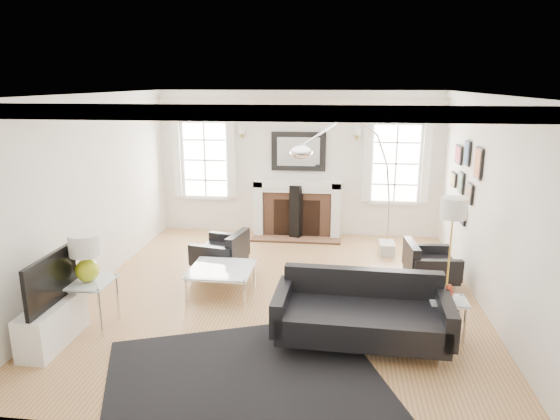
# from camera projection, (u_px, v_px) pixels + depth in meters

# --- Properties ---
(floor) EXTENTS (6.00, 6.00, 0.00)m
(floor) POSITION_uv_depth(u_px,v_px,m) (280.00, 294.00, 7.17)
(floor) COLOR olive
(floor) RESTS_ON ground
(back_wall) EXTENTS (5.50, 0.04, 2.80)m
(back_wall) POSITION_uv_depth(u_px,v_px,m) (299.00, 164.00, 9.70)
(back_wall) COLOR white
(back_wall) RESTS_ON floor
(front_wall) EXTENTS (5.50, 0.04, 2.80)m
(front_wall) POSITION_uv_depth(u_px,v_px,m) (236.00, 286.00, 3.94)
(front_wall) COLOR white
(front_wall) RESTS_ON floor
(left_wall) EXTENTS (0.04, 6.00, 2.80)m
(left_wall) POSITION_uv_depth(u_px,v_px,m) (90.00, 194.00, 7.13)
(left_wall) COLOR white
(left_wall) RESTS_ON floor
(right_wall) EXTENTS (0.04, 6.00, 2.80)m
(right_wall) POSITION_uv_depth(u_px,v_px,m) (490.00, 205.00, 6.50)
(right_wall) COLOR white
(right_wall) RESTS_ON floor
(ceiling) EXTENTS (5.50, 6.00, 0.02)m
(ceiling) POSITION_uv_depth(u_px,v_px,m) (281.00, 94.00, 6.47)
(ceiling) COLOR white
(ceiling) RESTS_ON back_wall
(crown_molding) EXTENTS (5.50, 6.00, 0.12)m
(crown_molding) POSITION_uv_depth(u_px,v_px,m) (281.00, 99.00, 6.48)
(crown_molding) COLOR white
(crown_molding) RESTS_ON back_wall
(fireplace) EXTENTS (1.70, 0.69, 1.11)m
(fireplace) POSITION_uv_depth(u_px,v_px,m) (297.00, 209.00, 9.72)
(fireplace) COLOR white
(fireplace) RESTS_ON floor
(mantel_mirror) EXTENTS (1.05, 0.07, 0.75)m
(mantel_mirror) POSITION_uv_depth(u_px,v_px,m) (298.00, 151.00, 9.60)
(mantel_mirror) COLOR black
(mantel_mirror) RESTS_ON back_wall
(window_left) EXTENTS (1.24, 0.15, 1.62)m
(window_left) POSITION_uv_depth(u_px,v_px,m) (205.00, 160.00, 9.85)
(window_left) COLOR white
(window_left) RESTS_ON back_wall
(window_right) EXTENTS (1.24, 0.15, 1.62)m
(window_right) POSITION_uv_depth(u_px,v_px,m) (396.00, 163.00, 9.42)
(window_right) COLOR white
(window_right) RESTS_ON back_wall
(gallery_wall) EXTENTS (0.04, 1.73, 1.29)m
(gallery_wall) POSITION_uv_depth(u_px,v_px,m) (464.00, 176.00, 7.72)
(gallery_wall) COLOR black
(gallery_wall) RESTS_ON right_wall
(tv_unit) EXTENTS (0.35, 1.00, 1.09)m
(tv_unit) POSITION_uv_depth(u_px,v_px,m) (53.00, 317.00, 5.73)
(tv_unit) COLOR white
(tv_unit) RESTS_ON floor
(area_rug) EXTENTS (3.39, 3.12, 0.01)m
(area_rug) POSITION_uv_depth(u_px,v_px,m) (246.00, 382.00, 5.05)
(area_rug) COLOR black
(area_rug) RESTS_ON floor
(sofa) EXTENTS (2.03, 0.99, 0.65)m
(sofa) POSITION_uv_depth(u_px,v_px,m) (361.00, 314.00, 5.77)
(sofa) COLOR black
(sofa) RESTS_ON floor
(armchair_left) EXTENTS (0.87, 0.94, 0.54)m
(armchair_left) POSITION_uv_depth(u_px,v_px,m) (223.00, 253.00, 7.96)
(armchair_left) COLOR black
(armchair_left) RESTS_ON floor
(armchair_right) EXTENTS (0.78, 0.85, 0.53)m
(armchair_right) POSITION_uv_depth(u_px,v_px,m) (428.00, 265.00, 7.44)
(armchair_right) COLOR black
(armchair_right) RESTS_ON floor
(coffee_table) EXTENTS (0.88, 0.88, 0.39)m
(coffee_table) POSITION_uv_depth(u_px,v_px,m) (221.00, 270.00, 7.07)
(coffee_table) COLOR silver
(coffee_table) RESTS_ON floor
(side_table_left) EXTENTS (0.55, 0.55, 0.61)m
(side_table_left) POSITION_uv_depth(u_px,v_px,m) (89.00, 290.00, 6.08)
(side_table_left) COLOR silver
(side_table_left) RESTS_ON floor
(nesting_table) EXTENTS (0.43, 0.37, 0.48)m
(nesting_table) POSITION_uv_depth(u_px,v_px,m) (447.00, 308.00, 5.88)
(nesting_table) COLOR silver
(nesting_table) RESTS_ON floor
(gourd_lamp) EXTENTS (0.38, 0.38, 0.60)m
(gourd_lamp) POSITION_uv_depth(u_px,v_px,m) (86.00, 254.00, 5.96)
(gourd_lamp) COLOR #ACB917
(gourd_lamp) RESTS_ON side_table_left
(orange_vase) EXTENTS (0.11, 0.11, 0.17)m
(orange_vase) POSITION_uv_depth(u_px,v_px,m) (449.00, 292.00, 5.83)
(orange_vase) COLOR #B52E17
(orange_vase) RESTS_ON nesting_table
(arc_floor_lamp) EXTENTS (1.74, 1.62, 2.47)m
(arc_floor_lamp) POSITION_uv_depth(u_px,v_px,m) (348.00, 186.00, 7.99)
(arc_floor_lamp) COLOR silver
(arc_floor_lamp) RESTS_ON floor
(stick_floor_lamp) EXTENTS (0.32, 0.32, 1.58)m
(stick_floor_lamp) POSITION_uv_depth(u_px,v_px,m) (453.00, 214.00, 6.15)
(stick_floor_lamp) COLOR gold
(stick_floor_lamp) RESTS_ON floor
(speaker_tower) EXTENTS (0.27, 0.27, 1.05)m
(speaker_tower) POSITION_uv_depth(u_px,v_px,m) (296.00, 212.00, 9.59)
(speaker_tower) COLOR black
(speaker_tower) RESTS_ON floor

